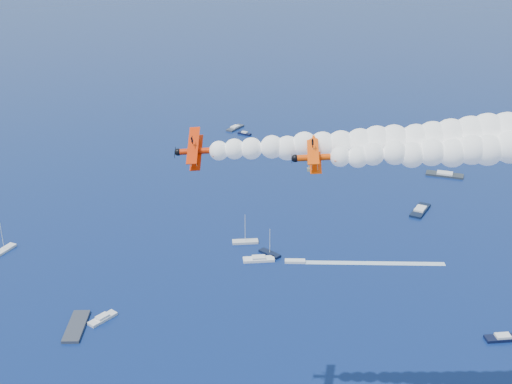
% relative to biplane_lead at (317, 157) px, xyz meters
% --- Properties ---
extents(biplane_lead, '(9.50, 10.68, 6.61)m').
position_rel_biplane_lead_xyz_m(biplane_lead, '(0.00, 0.00, 0.00)').
color(biplane_lead, '#FE4805').
extents(biplane_trail, '(9.58, 10.77, 7.88)m').
position_rel_biplane_lead_xyz_m(biplane_trail, '(-17.55, -3.29, -0.71)').
color(biplane_trail, red).
extents(smoke_trail_trail, '(74.71, 55.91, 12.92)m').
position_rel_biplane_lead_xyz_m(smoke_trail_trail, '(15.21, 10.38, 2.04)').
color(smoke_trail_trail, white).
extents(spectator_boats, '(231.18, 164.75, 0.70)m').
position_rel_biplane_lead_xyz_m(spectator_boats, '(4.57, 86.37, -56.89)').
color(spectator_boats, black).
rests_on(spectator_boats, ground).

